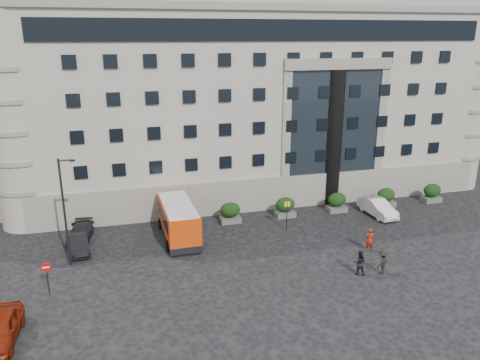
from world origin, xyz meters
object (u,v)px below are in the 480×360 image
at_px(white_taxi, 378,207).
at_px(minibus, 178,219).
at_px(parked_car_d, 83,213).
at_px(pedestrian_b, 359,263).
at_px(parked_car_b, 79,244).
at_px(parked_car_c, 80,233).
at_px(hedge_b, 230,212).
at_px(hedge_e, 386,197).
at_px(bus_stop_sign, 287,210).
at_px(hedge_c, 285,207).
at_px(hedge_d, 337,202).
at_px(parked_car_a, 0,329).
at_px(pedestrian_c, 383,262).
at_px(pedestrian_a, 370,240).
at_px(no_entry_sign, 47,272).
at_px(hedge_a, 172,218).
at_px(red_truck, 22,188).
at_px(street_lamp, 65,209).

bearing_deg(white_taxi, minibus, 176.94).
bearing_deg(parked_car_d, pedestrian_b, -41.93).
xyz_separation_m(parked_car_b, parked_car_c, (-0.01, 2.14, -0.03)).
height_order(hedge_b, hedge_e, same).
height_order(hedge_b, bus_stop_sign, bus_stop_sign).
relative_size(hedge_c, hedge_d, 1.00).
bearing_deg(parked_car_a, pedestrian_b, 7.01).
relative_size(hedge_c, pedestrian_c, 1.06).
xyz_separation_m(hedge_e, parked_car_c, (-28.31, -0.56, -0.32)).
distance_m(hedge_b, hedge_c, 5.20).
bearing_deg(pedestrian_a, no_entry_sign, 17.14).
bearing_deg(bus_stop_sign, hedge_a, 163.58).
bearing_deg(pedestrian_c, red_truck, -68.53).
bearing_deg(hedge_b, hedge_e, 0.00).
distance_m(parked_car_b, white_taxi, 26.29).
height_order(minibus, pedestrian_b, minibus).
bearing_deg(hedge_b, parked_car_d, 162.49).
bearing_deg(white_taxi, pedestrian_b, -130.59).
bearing_deg(parked_car_a, hedge_c, 34.51).
height_order(hedge_a, pedestrian_c, hedge_a).
xyz_separation_m(parked_car_d, white_taxi, (26.28, -5.91, 0.09)).
height_order(hedge_c, hedge_d, same).
relative_size(hedge_b, pedestrian_b, 1.02).
height_order(street_lamp, parked_car_c, street_lamp).
bearing_deg(bus_stop_sign, street_lamp, -173.46).
bearing_deg(bus_stop_sign, hedge_e, 13.92).
xyz_separation_m(hedge_c, pedestrian_b, (1.18, -11.57, -0.02)).
bearing_deg(hedge_d, hedge_e, 0.00).
xyz_separation_m(street_lamp, parked_car_d, (0.44, 8.81, -3.70)).
height_order(parked_car_d, pedestrian_b, pedestrian_b).
distance_m(hedge_e, parked_car_b, 28.43).
bearing_deg(pedestrian_b, white_taxi, -104.80).
xyz_separation_m(street_lamp, pedestrian_b, (19.52, -6.77, -3.46)).
relative_size(minibus, parked_car_c, 1.70).
height_order(hedge_d, white_taxi, hedge_d).
xyz_separation_m(parked_car_d, pedestrian_c, (20.71, -15.89, 0.20)).
relative_size(no_entry_sign, parked_car_a, 0.50).
bearing_deg(hedge_e, pedestrian_c, -122.59).
height_order(red_truck, pedestrian_a, red_truck).
height_order(hedge_e, parked_car_a, hedge_e).
bearing_deg(hedge_e, parked_car_a, -157.34).
relative_size(bus_stop_sign, red_truck, 0.45).
xyz_separation_m(hedge_c, red_truck, (-23.94, 10.60, 0.55)).
relative_size(hedge_e, red_truck, 0.33).
height_order(hedge_b, no_entry_sign, no_entry_sign).
bearing_deg(parked_car_c, pedestrian_a, -12.59).
bearing_deg(hedge_c, parked_car_d, 167.38).
xyz_separation_m(hedge_e, pedestrian_c, (-7.59, -11.88, -0.06)).
distance_m(red_truck, pedestrian_a, 33.63).
height_order(parked_car_a, white_taxi, parked_car_a).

